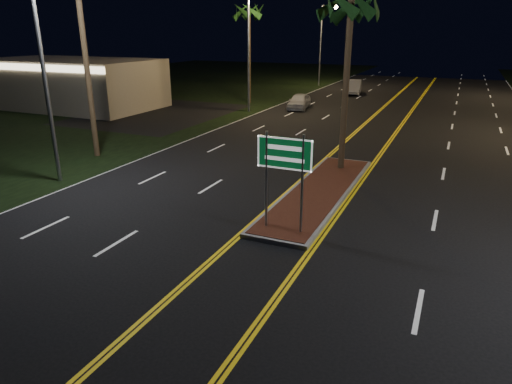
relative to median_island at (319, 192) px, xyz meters
The scene contains 12 objects.
ground 7.00m from the median_island, 90.00° to the right, with size 120.00×120.00×0.00m, color black.
grass_left 34.99m from the median_island, 149.04° to the left, with size 40.00×110.00×0.01m, color black.
median_island is the anchor object (origin of this frame).
highway_sign 4.80m from the median_island, 90.00° to the right, with size 1.80×0.08×3.20m.
commercial_building 29.13m from the median_island, 153.45° to the left, with size 15.00×8.12×4.00m.
streetlight_left_near 12.36m from the median_island, 164.22° to the right, with size 1.91×0.44×9.00m.
streetlight_left_mid 20.80m from the median_island, 121.98° to the left, with size 1.91×0.44×9.00m.
streetlight_left_far 38.89m from the median_island, 106.00° to the left, with size 1.91×0.44×9.00m.
palm_median 8.00m from the median_island, 90.00° to the left, with size 2.40×2.40×8.30m.
palm_left_far 25.76m from the median_island, 121.36° to the left, with size 2.40×2.40×8.80m.
car_near 21.25m from the median_island, 111.04° to the left, with size 1.94×4.52×1.51m, color silver.
car_far 31.78m from the median_island, 100.16° to the left, with size 2.17×5.06×1.69m, color #B8BAC3.
Camera 1 is at (4.72, -10.04, 6.29)m, focal length 32.00 mm.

